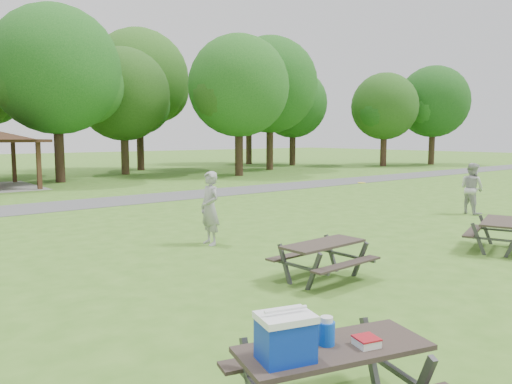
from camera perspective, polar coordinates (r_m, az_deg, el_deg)
The scene contains 17 objects.
ground at distance 11.50m, azimuth 8.83°, elevation -8.57°, with size 160.00×160.00×0.00m, color #3F7020.
asphalt_path at distance 23.15m, azimuth -17.82°, elevation -1.18°, with size 120.00×3.20×0.02m, color #4E4E50.
tree_row_e at distance 34.27m, azimuth -21.75°, elevation 12.42°, with size 8.40×8.00×11.02m.
tree_row_f at distance 39.59m, azimuth -14.82°, elevation 10.43°, with size 7.35×7.00×9.55m.
tree_row_g at distance 37.12m, azimuth -1.89°, elevation 11.67°, with size 7.77×7.40×10.25m.
tree_row_h at distance 43.66m, azimuth 1.69°, elevation 11.81°, with size 8.61×8.20×11.37m.
tree_row_i at distance 50.17m, azimuth 4.29°, elevation 9.83°, with size 7.14×6.80×9.52m.
tree_row_j at distance 50.31m, azimuth 14.51°, elevation 9.23°, with size 6.72×6.40×8.96m.
tree_deep_c at distance 44.17m, azimuth -13.15°, elevation 12.13°, with size 8.82×8.40×11.90m.
tree_deep_d at distance 52.35m, azimuth -0.76°, elevation 10.93°, with size 8.40×8.00×11.27m.
tree_flank_right at distance 54.48m, azimuth 19.63°, elevation 9.47°, with size 7.56×7.20×9.97m.
picnic_table_near at distance 5.28m, azimuth 7.19°, elevation -17.94°, with size 2.36×2.10×1.38m.
picnic_table_middle at distance 10.40m, azimuth 7.69°, elevation -6.77°, with size 1.93×1.58×0.81m.
picnic_table_far at distance 14.37m, azimuth 26.03°, elevation -3.67°, with size 2.28×2.06×0.82m.
frisbee_in_flight at distance 16.49m, azimuth 11.97°, elevation 1.05°, with size 0.30×0.30×0.02m.
frisbee_thrower at distance 13.59m, azimuth -5.28°, elevation -1.86°, with size 0.73×0.48×2.01m, color #99999B.
frisbee_catcher at distance 20.58m, azimuth 23.43°, elevation 0.37°, with size 0.94×0.74×1.94m, color #B0B0B3.
Camera 1 is at (-8.27, -7.41, 2.97)m, focal length 35.00 mm.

